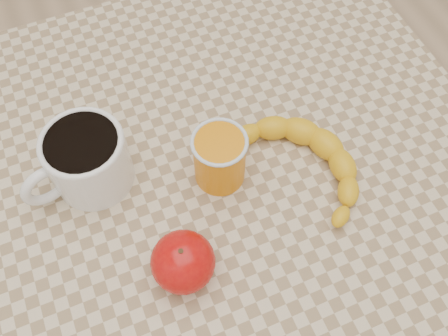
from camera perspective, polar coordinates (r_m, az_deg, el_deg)
name	(u,v)px	position (r m, az deg, el deg)	size (l,w,h in m)	color
ground	(224,310)	(1.40, 0.00, -15.91)	(3.00, 3.00, 0.00)	tan
table	(224,202)	(0.78, 0.00, -3.91)	(0.80, 0.80, 0.75)	#CCB590
coffee_mug	(86,159)	(0.68, -15.54, 0.97)	(0.16, 0.13, 0.09)	white
orange_juice_glass	(220,158)	(0.66, -0.50, 1.16)	(0.07, 0.07, 0.09)	orange
apple	(183,262)	(0.61, -4.71, -10.64)	(0.09, 0.09, 0.07)	#A40508
banana	(299,164)	(0.69, 8.58, 0.48)	(0.25, 0.29, 0.04)	gold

